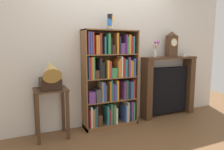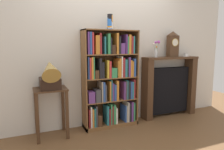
% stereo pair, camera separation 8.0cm
% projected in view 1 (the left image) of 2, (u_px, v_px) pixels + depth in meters
% --- Properties ---
extents(ground_plane, '(7.81, 6.40, 0.02)m').
position_uv_depth(ground_plane, '(112.00, 128.00, 3.45)').
color(ground_plane, brown).
extents(wall_back, '(4.81, 0.08, 2.60)m').
position_uv_depth(wall_back, '(113.00, 49.00, 3.56)').
color(wall_back, silver).
rests_on(wall_back, ground).
extents(bookshelf, '(0.91, 0.30, 1.60)m').
position_uv_depth(bookshelf, '(111.00, 81.00, 3.41)').
color(bookshelf, brown).
rests_on(bookshelf, ground).
extents(cup_stack, '(0.09, 0.08, 0.24)m').
position_uv_depth(cup_stack, '(110.00, 22.00, 3.26)').
color(cup_stack, blue).
rests_on(cup_stack, bookshelf).
extents(side_table_left, '(0.47, 0.40, 0.74)m').
position_uv_depth(side_table_left, '(51.00, 103.00, 3.01)').
color(side_table_left, '#472D1C').
rests_on(side_table_left, ground).
extents(gramophone, '(0.28, 0.51, 0.50)m').
position_uv_depth(gramophone, '(51.00, 75.00, 2.88)').
color(gramophone, black).
rests_on(gramophone, side_table_left).
extents(fireplace_mantel, '(1.13, 0.25, 1.15)m').
position_uv_depth(fireplace_mantel, '(168.00, 87.00, 3.99)').
color(fireplace_mantel, '#472D1C').
rests_on(fireplace_mantel, ground).
extents(mantel_clock, '(0.20, 0.14, 0.47)m').
position_uv_depth(mantel_clock, '(172.00, 44.00, 3.86)').
color(mantel_clock, '#472D1C').
rests_on(mantel_clock, fireplace_mantel).
extents(flower_vase, '(0.09, 0.12, 0.30)m').
position_uv_depth(flower_vase, '(156.00, 50.00, 3.72)').
color(flower_vase, silver).
rests_on(flower_vase, fireplace_mantel).
extents(teacup_with_saucer, '(0.13, 0.13, 0.06)m').
position_uv_depth(teacup_with_saucer, '(184.00, 55.00, 4.03)').
color(teacup_with_saucer, white).
rests_on(teacup_with_saucer, fireplace_mantel).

